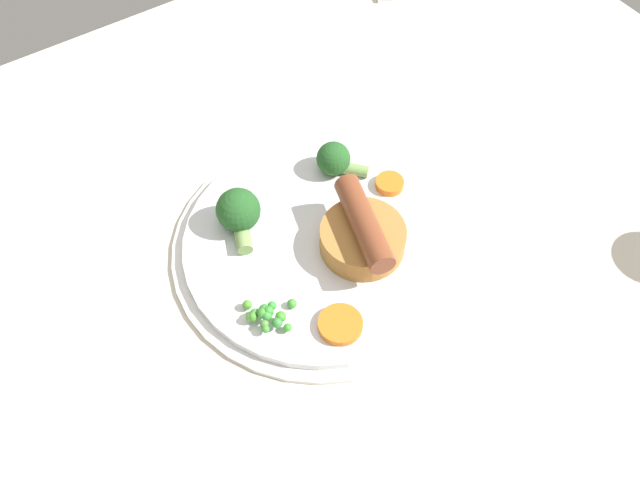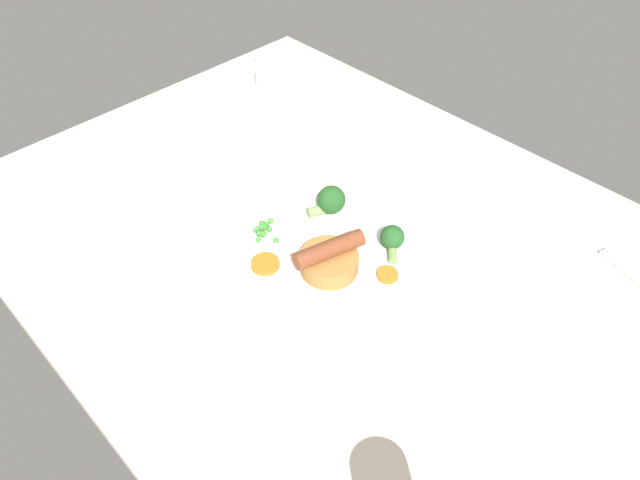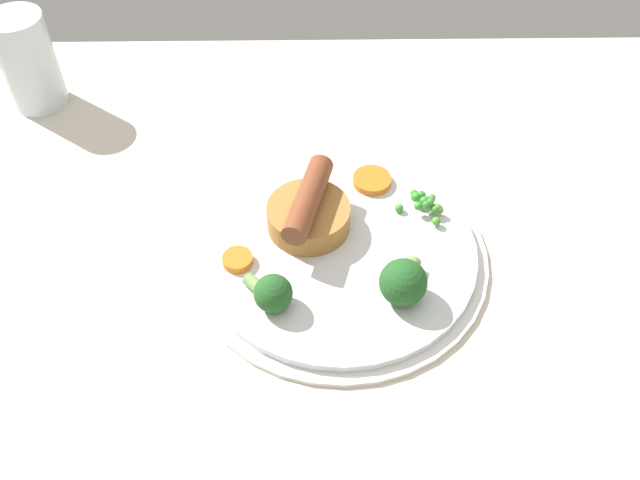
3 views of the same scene
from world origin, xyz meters
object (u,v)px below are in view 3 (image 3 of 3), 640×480
(carrot_slice_5, at_px, (372,180))
(carrot_slice_0, at_px, (238,260))
(pea_pile, at_px, (425,204))
(broccoli_floret_near, at_px, (404,282))
(broccoli_floret_far, at_px, (272,293))
(dinner_plate, at_px, (339,253))
(sausage_pudding, at_px, (308,212))
(drinking_glass, at_px, (28,62))

(carrot_slice_5, bearing_deg, carrot_slice_0, 38.54)
(pea_pile, distance_m, broccoli_floret_near, 0.11)
(broccoli_floret_far, xyz_separation_m, carrot_slice_0, (0.03, -0.05, -0.01))
(dinner_plate, xyz_separation_m, carrot_slice_5, (-0.04, -0.09, 0.01))
(dinner_plate, xyz_separation_m, pea_pile, (-0.09, -0.05, 0.02))
(dinner_plate, height_order, pea_pile, pea_pile)
(broccoli_floret_near, relative_size, broccoli_floret_far, 1.25)
(dinner_plate, distance_m, sausage_pudding, 0.05)
(broccoli_floret_near, height_order, drinking_glass, drinking_glass)
(broccoli_floret_near, bearing_deg, carrot_slice_5, -151.52)
(broccoli_floret_near, xyz_separation_m, carrot_slice_5, (0.02, -0.15, -0.02))
(sausage_pudding, relative_size, carrot_slice_0, 3.60)
(pea_pile, xyz_separation_m, broccoli_floret_far, (0.15, 0.11, 0.01))
(dinner_plate, bearing_deg, drinking_glass, -35.46)
(pea_pile, xyz_separation_m, drinking_glass, (0.43, -0.20, 0.03))
(dinner_plate, height_order, sausage_pudding, sausage_pudding)
(pea_pile, relative_size, broccoli_floret_near, 0.79)
(broccoli_floret_far, distance_m, drinking_glass, 0.42)
(carrot_slice_0, bearing_deg, sausage_pudding, -145.44)
(carrot_slice_0, bearing_deg, carrot_slice_5, -141.46)
(broccoli_floret_far, relative_size, carrot_slice_0, 1.68)
(drinking_glass, bearing_deg, carrot_slice_5, 157.53)
(dinner_plate, relative_size, carrot_slice_0, 10.07)
(broccoli_floret_far, height_order, carrot_slice_5, broccoli_floret_far)
(sausage_pudding, height_order, broccoli_floret_far, sausage_pudding)
(pea_pile, height_order, broccoli_floret_far, broccoli_floret_far)
(pea_pile, relative_size, drinking_glass, 0.42)
(dinner_plate, bearing_deg, pea_pile, -151.40)
(carrot_slice_0, height_order, drinking_glass, drinking_glass)
(sausage_pudding, xyz_separation_m, carrot_slice_5, (-0.07, -0.06, -0.02))
(pea_pile, bearing_deg, carrot_slice_5, -39.35)
(carrot_slice_5, bearing_deg, sausage_pudding, 42.16)
(dinner_plate, xyz_separation_m, drinking_glass, (0.34, -0.25, 0.05))
(sausage_pudding, distance_m, carrot_slice_0, 0.08)
(broccoli_floret_near, bearing_deg, dinner_plate, -115.10)
(broccoli_floret_far, xyz_separation_m, carrot_slice_5, (-0.10, -0.15, -0.01))
(broccoli_floret_near, relative_size, carrot_slice_5, 1.50)
(dinner_plate, bearing_deg, carrot_slice_5, -112.68)
(broccoli_floret_near, distance_m, drinking_glass, 0.50)
(dinner_plate, bearing_deg, broccoli_floret_near, 133.46)
(sausage_pudding, xyz_separation_m, broccoli_floret_near, (-0.08, 0.09, 0.00))
(sausage_pudding, relative_size, drinking_glass, 0.90)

